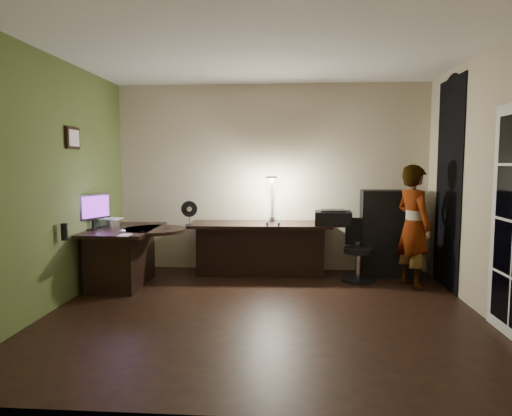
# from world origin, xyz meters

# --- Properties ---
(floor) EXTENTS (4.50, 4.00, 0.01)m
(floor) POSITION_xyz_m (0.00, 0.00, -0.01)
(floor) COLOR black
(floor) RESTS_ON ground
(ceiling) EXTENTS (4.50, 4.00, 0.01)m
(ceiling) POSITION_xyz_m (0.00, 0.00, 2.71)
(ceiling) COLOR silver
(ceiling) RESTS_ON floor
(wall_back) EXTENTS (4.50, 0.01, 2.70)m
(wall_back) POSITION_xyz_m (0.00, 2.00, 1.35)
(wall_back) COLOR #BCAE8E
(wall_back) RESTS_ON floor
(wall_front) EXTENTS (4.50, 0.01, 2.70)m
(wall_front) POSITION_xyz_m (0.00, -2.00, 1.35)
(wall_front) COLOR #BCAE8E
(wall_front) RESTS_ON floor
(wall_left) EXTENTS (0.01, 4.00, 2.70)m
(wall_left) POSITION_xyz_m (-2.25, 0.00, 1.35)
(wall_left) COLOR #BCAE8E
(wall_left) RESTS_ON floor
(wall_right) EXTENTS (0.01, 4.00, 2.70)m
(wall_right) POSITION_xyz_m (2.25, 0.00, 1.35)
(wall_right) COLOR #BCAE8E
(wall_right) RESTS_ON floor
(green_wall_overlay) EXTENTS (0.00, 4.00, 2.70)m
(green_wall_overlay) POSITION_xyz_m (-2.24, 0.00, 1.35)
(green_wall_overlay) COLOR #4C5D2A
(green_wall_overlay) RESTS_ON floor
(arched_doorway) EXTENTS (0.01, 0.90, 2.60)m
(arched_doorway) POSITION_xyz_m (2.24, 1.15, 1.30)
(arched_doorway) COLOR black
(arched_doorway) RESTS_ON floor
(framed_picture) EXTENTS (0.04, 0.30, 0.25)m
(framed_picture) POSITION_xyz_m (-2.22, 0.45, 1.85)
(framed_picture) COLOR black
(framed_picture) RESTS_ON wall_left
(desk_left) EXTENTS (0.81, 1.29, 0.74)m
(desk_left) POSITION_xyz_m (-1.83, 0.96, 0.37)
(desk_left) COLOR black
(desk_left) RESTS_ON floor
(desk_right) EXTENTS (1.98, 0.76, 0.73)m
(desk_right) POSITION_xyz_m (-0.13, 1.63, 0.37)
(desk_right) COLOR black
(desk_right) RESTS_ON floor
(cabinet) EXTENTS (0.81, 0.43, 1.19)m
(cabinet) POSITION_xyz_m (1.66, 1.70, 0.60)
(cabinet) COLOR black
(cabinet) RESTS_ON floor
(laptop_stand) EXTENTS (0.28, 0.25, 0.10)m
(laptop_stand) POSITION_xyz_m (-2.11, 1.10, 0.78)
(laptop_stand) COLOR silver
(laptop_stand) RESTS_ON desk_left
(laptop) EXTENTS (0.35, 0.34, 0.20)m
(laptop) POSITION_xyz_m (-2.07, 1.10, 0.94)
(laptop) COLOR silver
(laptop) RESTS_ON laptop_stand
(monitor) EXTENTS (0.29, 0.50, 0.33)m
(monitor) POSITION_xyz_m (-2.18, 0.84, 0.89)
(monitor) COLOR black
(monitor) RESTS_ON desk_left
(mouse) EXTENTS (0.09, 0.11, 0.03)m
(mouse) POSITION_xyz_m (-1.74, 0.67, 0.75)
(mouse) COLOR silver
(mouse) RESTS_ON desk_left
(phone) EXTENTS (0.12, 0.15, 0.01)m
(phone) POSITION_xyz_m (-1.28, 0.96, 0.73)
(phone) COLOR black
(phone) RESTS_ON desk_left
(pen) EXTENTS (0.09, 0.10, 0.01)m
(pen) POSITION_xyz_m (-1.49, 0.68, 0.74)
(pen) COLOR black
(pen) RESTS_ON desk_left
(speaker) EXTENTS (0.09, 0.09, 0.18)m
(speaker) POSITION_xyz_m (-2.17, 0.07, 0.82)
(speaker) COLOR black
(speaker) RESTS_ON desk_left
(notepad) EXTENTS (0.15, 0.20, 0.01)m
(notepad) POSITION_xyz_m (-1.62, 0.41, 0.74)
(notepad) COLOR silver
(notepad) RESTS_ON desk_left
(desk_fan) EXTENTS (0.24, 0.18, 0.33)m
(desk_fan) POSITION_xyz_m (-1.08, 1.41, 0.89)
(desk_fan) COLOR black
(desk_fan) RESTS_ON desk_right
(headphones) EXTENTS (0.20, 0.11, 0.09)m
(headphones) POSITION_xyz_m (0.06, 1.41, 0.77)
(headphones) COLOR #265782
(headphones) RESTS_ON desk_right
(printer) EXTENTS (0.51, 0.40, 0.22)m
(printer) POSITION_xyz_m (0.86, 1.52, 0.83)
(printer) COLOR black
(printer) RESTS_ON desk_right
(desk_lamp) EXTENTS (0.18, 0.33, 0.71)m
(desk_lamp) POSITION_xyz_m (0.03, 1.83, 1.08)
(desk_lamp) COLOR black
(desk_lamp) RESTS_ON desk_right
(office_chair) EXTENTS (0.49, 0.49, 0.82)m
(office_chair) POSITION_xyz_m (1.19, 1.40, 0.41)
(office_chair) COLOR black
(office_chair) RESTS_ON floor
(person) EXTENTS (0.55, 0.65, 1.55)m
(person) POSITION_xyz_m (1.83, 1.16, 0.77)
(person) COLOR #D8A88C
(person) RESTS_ON floor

